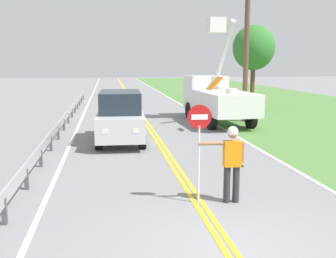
{
  "coord_description": "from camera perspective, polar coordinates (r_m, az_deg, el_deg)",
  "views": [
    {
      "loc": [
        -2.05,
        -6.27,
        3.29
      ],
      "look_at": [
        -0.2,
        5.9,
        1.2
      ],
      "focal_mm": 42.4,
      "sensor_mm": 36.0,
      "label": 1
    }
  ],
  "objects": [
    {
      "name": "grass_verge_right",
      "position": [
        29.79,
        18.7,
        2.78
      ],
      "size": [
        16.0,
        110.0,
        0.01
      ],
      "primitive_type": "cube",
      "color": "#517F3D",
      "rests_on": "ground"
    },
    {
      "name": "edge_line_right",
      "position": [
        27.07,
        3.46,
        2.64
      ],
      "size": [
        0.12,
        110.0,
        0.01
      ],
      "primitive_type": "cube",
      "color": "silver",
      "rests_on": "ground"
    },
    {
      "name": "roadside_tree_verge",
      "position": [
        29.52,
        12.22,
        11.32
      ],
      "size": [
        3.0,
        3.0,
        5.9
      ],
      "color": "brown",
      "rests_on": "ground"
    },
    {
      "name": "edge_line_left",
      "position": [
        26.52,
        -11.95,
        2.3
      ],
      "size": [
        0.12,
        110.0,
        0.01
      ],
      "primitive_type": "cube",
      "color": "silver",
      "rests_on": "ground"
    },
    {
      "name": "oncoming_suv_nearest",
      "position": [
        16.47,
        -6.86,
        1.78
      ],
      "size": [
        2.04,
        4.66,
        2.1
      ],
      "color": "silver",
      "rests_on": "ground"
    },
    {
      "name": "centerline_yellow_left",
      "position": [
        26.55,
        -4.36,
        2.49
      ],
      "size": [
        0.11,
        110.0,
        0.01
      ],
      "primitive_type": "cube",
      "color": "yellow",
      "rests_on": "ground"
    },
    {
      "name": "ground_plane",
      "position": [
        7.37,
        8.85,
        -16.97
      ],
      "size": [
        160.0,
        160.0,
        0.0
      ],
      "primitive_type": "plane",
      "color": "gray"
    },
    {
      "name": "centerline_yellow_right",
      "position": [
        26.56,
        -3.97,
        2.5
      ],
      "size": [
        0.11,
        110.0,
        0.01
      ],
      "primitive_type": "cube",
      "color": "yellow",
      "rests_on": "ground"
    },
    {
      "name": "utility_pole_near",
      "position": [
        22.49,
        11.23,
        12.51
      ],
      "size": [
        1.8,
        0.28,
        8.62
      ],
      "color": "brown",
      "rests_on": "ground"
    },
    {
      "name": "utility_bucket_truck",
      "position": [
        22.16,
        6.87,
        4.72
      ],
      "size": [
        2.67,
        6.91,
        5.65
      ],
      "color": "white",
      "rests_on": "ground"
    },
    {
      "name": "flagger_worker",
      "position": [
        9.39,
        9.14,
        -4.31
      ],
      "size": [
        1.09,
        0.27,
        1.83
      ],
      "color": "#2D2D33",
      "rests_on": "ground"
    },
    {
      "name": "guardrail_left_shoulder",
      "position": [
        20.96,
        -14.47,
        1.73
      ],
      "size": [
        0.1,
        32.0,
        0.71
      ],
      "color": "#9EA0A3",
      "rests_on": "ground"
    },
    {
      "name": "stop_sign_paddle",
      "position": [
        9.1,
        4.53,
        -0.39
      ],
      "size": [
        0.56,
        0.04,
        2.33
      ],
      "color": "silver",
      "rests_on": "ground"
    },
    {
      "name": "traffic_cone_lead",
      "position": [
        12.87,
        9.75,
        -3.77
      ],
      "size": [
        0.4,
        0.4,
        0.7
      ],
      "color": "orange",
      "rests_on": "ground"
    }
  ]
}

